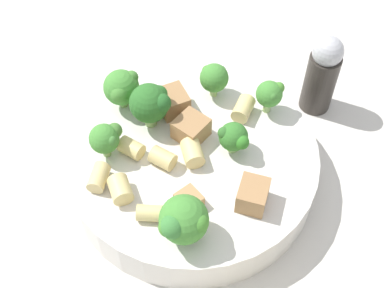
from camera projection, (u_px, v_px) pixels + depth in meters
The scene contains 21 objects.
ground_plane at pixel (192, 176), 0.51m from camera, with size 2.00×2.00×0.00m, color beige.
pasta_bowl at pixel (192, 162), 0.49m from camera, with size 0.23×0.23×0.04m.
broccoli_floret_0 at pixel (183, 221), 0.40m from camera, with size 0.04×0.04×0.04m.
broccoli_floret_1 at pixel (234, 138), 0.46m from camera, with size 0.03×0.03×0.03m.
broccoli_floret_2 at pixel (270, 94), 0.49m from camera, with size 0.02×0.03×0.04m.
broccoli_floret_3 at pixel (151, 103), 0.47m from camera, with size 0.04×0.04×0.05m.
broccoli_floret_4 at pixel (105, 137), 0.46m from camera, with size 0.03×0.03×0.04m.
broccoli_floret_5 at pixel (214, 77), 0.50m from camera, with size 0.03×0.03×0.04m.
broccoli_floret_6 at pixel (122, 88), 0.49m from camera, with size 0.04×0.03×0.04m.
rigatoni_0 at pixel (243, 109), 0.50m from camera, with size 0.02×0.02×0.02m, color #E0C67F.
rigatoni_1 at pixel (151, 213), 0.43m from camera, with size 0.01×0.01×0.02m, color #E0C67F.
rigatoni_2 at pixel (120, 189), 0.44m from camera, with size 0.02×0.02×0.02m, color #E0C67F.
rigatoni_3 at pixel (196, 153), 0.46m from camera, with size 0.02×0.02×0.02m, color #E0C67F.
rigatoni_4 at pixel (99, 177), 0.45m from camera, with size 0.01×0.01×0.02m, color #E0C67F.
rigatoni_5 at pixel (131, 144), 0.47m from camera, with size 0.02×0.02×0.02m, color #E0C67F.
rigatoni_6 at pixel (163, 158), 0.46m from camera, with size 0.02×0.02×0.02m, color #E0C67F.
chicken_chunk_0 at pixel (187, 129), 0.48m from camera, with size 0.03×0.03×0.02m, color #A87A4C.
chicken_chunk_1 at pixel (253, 195), 0.43m from camera, with size 0.03×0.02×0.02m, color #A87A4C.
chicken_chunk_2 at pixel (189, 200), 0.44m from camera, with size 0.02×0.02×0.01m, color tan.
chicken_chunk_3 at pixel (173, 102), 0.50m from camera, with size 0.03×0.03×0.02m, color #A87A4C.
pepper_shaker at pixel (322, 74), 0.53m from camera, with size 0.03×0.03×0.09m.
Camera 1 is at (0.28, -0.01, 0.42)m, focal length 50.00 mm.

